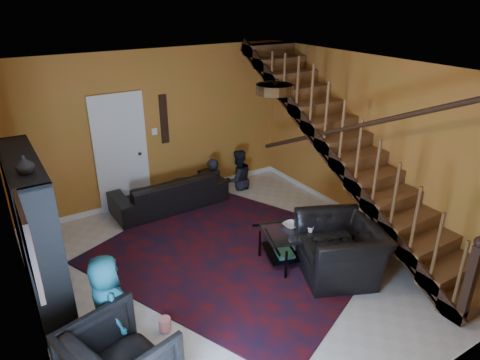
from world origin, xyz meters
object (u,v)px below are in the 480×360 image
at_px(sofa, 169,192).
at_px(coffee_table, 303,241).
at_px(bookshelf, 38,239).
at_px(armchair_right, 340,248).

relative_size(sofa, coffee_table, 1.53).
xyz_separation_m(bookshelf, coffee_table, (3.43, -0.86, -0.70)).
bearing_deg(coffee_table, armchair_right, -72.81).
distance_m(sofa, coffee_table, 2.77).
relative_size(bookshelf, armchair_right, 1.68).
relative_size(bookshelf, coffee_table, 1.47).
height_order(bookshelf, coffee_table, bookshelf).
bearing_deg(sofa, armchair_right, 110.24).
bearing_deg(bookshelf, armchair_right, -21.72).
bearing_deg(armchair_right, sofa, -135.05).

